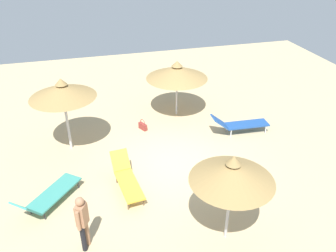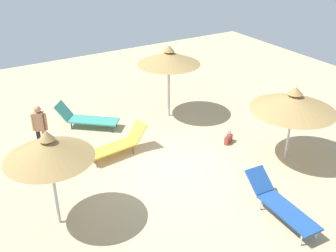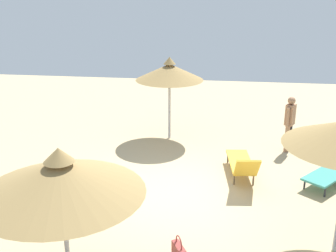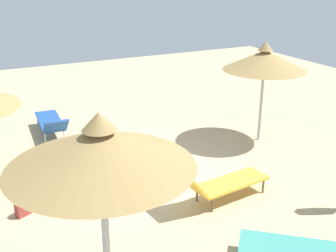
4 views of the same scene
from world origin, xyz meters
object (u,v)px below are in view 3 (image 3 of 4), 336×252
at_px(parasol_umbrella_far_right, 60,177).
at_px(lounge_chair_near_left, 242,164).
at_px(parasol_umbrella_center, 169,72).
at_px(lounge_chair_edge, 20,192).
at_px(handbag, 179,251).
at_px(person_standing_near_right, 290,121).

bearing_deg(parasol_umbrella_far_right, lounge_chair_near_left, -123.55).
bearing_deg(parasol_umbrella_far_right, parasol_umbrella_center, -95.82).
relative_size(lounge_chair_edge, handbag, 5.10).
height_order(lounge_chair_near_left, person_standing_near_right, person_standing_near_right).
relative_size(lounge_chair_near_left, person_standing_near_right, 1.25).
bearing_deg(lounge_chair_edge, lounge_chair_near_left, -155.70).
bearing_deg(handbag, parasol_umbrella_center, -80.95).
xyz_separation_m(parasol_umbrella_far_right, lounge_chair_near_left, (-2.87, -4.33, -1.53)).
bearing_deg(lounge_chair_near_left, parasol_umbrella_center, -50.53).
xyz_separation_m(parasol_umbrella_far_right, person_standing_near_right, (-4.25, -6.35, -1.00)).
bearing_deg(lounge_chair_edge, parasol_umbrella_far_right, 130.96).
bearing_deg(person_standing_near_right, handbag, 64.62).
distance_m(lounge_chair_edge, person_standing_near_right, 7.44).
bearing_deg(parasol_umbrella_center, parasol_umbrella_far_right, 84.18).
xyz_separation_m(parasol_umbrella_center, lounge_chair_near_left, (-2.16, 2.63, -1.71)).
bearing_deg(parasol_umbrella_far_right, person_standing_near_right, -123.78).
bearing_deg(lounge_chair_edge, parasol_umbrella_center, -118.57).
xyz_separation_m(lounge_chair_near_left, lounge_chair_edge, (4.77, 2.15, 0.02)).
height_order(parasol_umbrella_center, lounge_chair_near_left, parasol_umbrella_center).
height_order(parasol_umbrella_far_right, person_standing_near_right, parasol_umbrella_far_right).
bearing_deg(person_standing_near_right, lounge_chair_edge, 34.19).
relative_size(parasol_umbrella_far_right, lounge_chair_near_left, 1.25).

